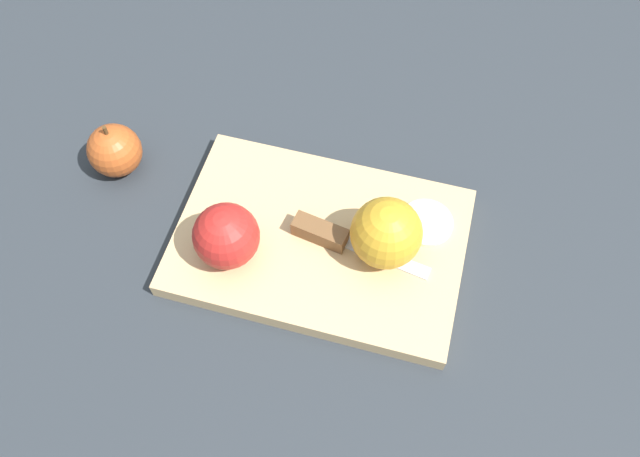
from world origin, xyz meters
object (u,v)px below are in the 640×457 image
object	(u,v)px
apple_whole	(115,151)
apple_half_left	(226,236)
apple_half_right	(386,233)
knife	(326,232)

from	to	relation	value
apple_whole	apple_half_left	bearing A→B (deg)	-21.75
apple_half_left	apple_whole	bearing A→B (deg)	-11.50
apple_half_left	apple_half_right	world-z (taller)	apple_half_right
apple_half_left	apple_whole	distance (m)	0.21
apple_half_left	apple_half_right	xyz separation A→B (m)	(0.17, 0.06, 0.00)
apple_half_left	knife	xyz separation A→B (m)	(0.10, 0.06, -0.03)
apple_half_right	knife	size ratio (longest dim) A/B	0.47
knife	apple_whole	distance (m)	0.30
apple_half_right	apple_whole	xyz separation A→B (m)	(-0.37, 0.01, -0.03)
apple_half_left	knife	bearing A→B (deg)	-139.22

